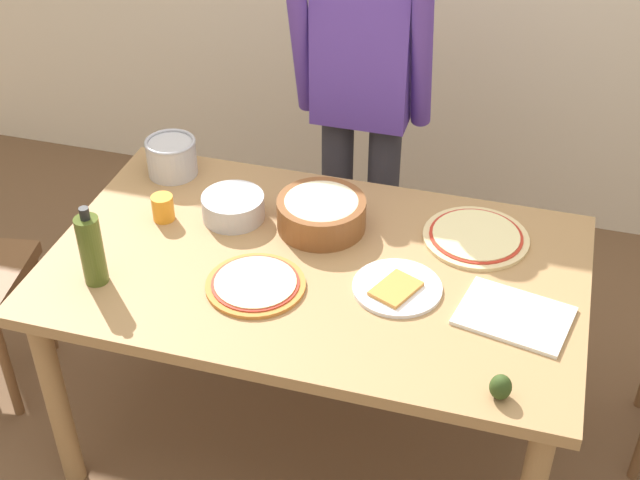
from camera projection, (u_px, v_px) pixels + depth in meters
name	position (u px, v px, depth m)	size (l,w,h in m)	color
ground	(316.00, 433.00, 3.06)	(8.00, 8.00, 0.00)	brown
dining_table	(315.00, 286.00, 2.67)	(1.60, 0.96, 0.76)	#A37A4C
person_cook	(363.00, 95.00, 3.10)	(0.49, 0.25, 1.62)	#2D2D38
pizza_raw_on_board	(476.00, 237.00, 2.70)	(0.33, 0.33, 0.02)	beige
pizza_cooked_on_tray	(256.00, 284.00, 2.52)	(0.29, 0.29, 0.02)	#C67A33
plate_with_slice	(397.00, 288.00, 2.51)	(0.26, 0.26, 0.02)	white
popcorn_bowl	(321.00, 211.00, 2.72)	(0.28, 0.28, 0.11)	brown
mixing_bowl_steel	(233.00, 207.00, 2.78)	(0.20, 0.20, 0.08)	#B7B7BC
olive_oil_bottle	(91.00, 250.00, 2.48)	(0.07, 0.07, 0.26)	#47561E
steel_pot	(172.00, 157.00, 2.98)	(0.17, 0.17, 0.13)	#B7B7BC
cup_orange	(163.00, 208.00, 2.77)	(0.07, 0.07, 0.09)	orange
cutting_board_white	(514.00, 316.00, 2.41)	(0.30, 0.22, 0.01)	white
avocado	(501.00, 387.00, 2.15)	(0.06, 0.06, 0.07)	#2D4219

